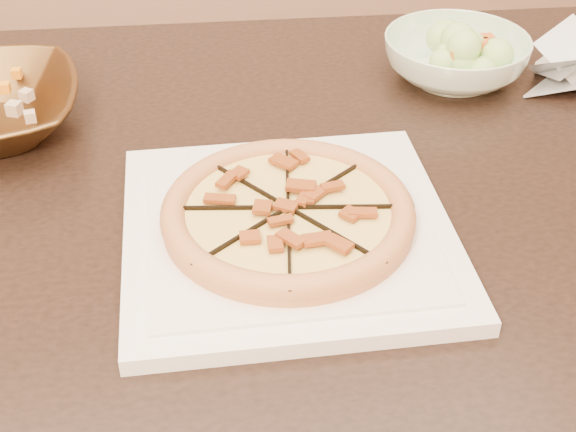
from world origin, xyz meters
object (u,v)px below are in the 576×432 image
object	(u,v)px
dining_table	(204,242)
plate	(288,231)
salad_bowl	(455,58)
pizza	(288,213)

from	to	relation	value
dining_table	plate	bearing A→B (deg)	-61.14
dining_table	salad_bowl	size ratio (longest dim) A/B	6.95
pizza	salad_bowl	distance (m)	0.43
dining_table	salad_bowl	world-z (taller)	salad_bowl
plate	salad_bowl	distance (m)	0.43
dining_table	plate	world-z (taller)	plate
dining_table	pizza	world-z (taller)	pizza
plate	pizza	xyz separation A→B (m)	(-0.00, 0.00, 0.02)
plate	pizza	size ratio (longest dim) A/B	1.33
dining_table	pizza	xyz separation A→B (m)	(0.08, -0.15, 0.14)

